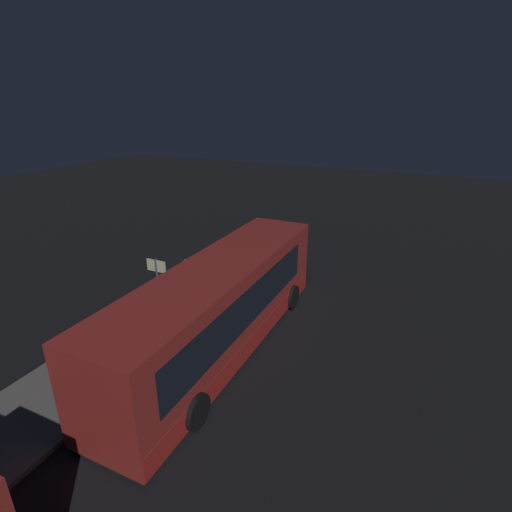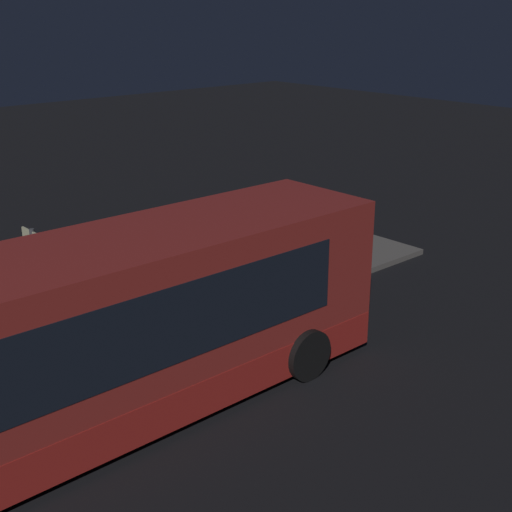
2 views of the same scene
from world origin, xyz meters
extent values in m
plane|color=black|center=(0.00, 0.00, 0.00)|extent=(80.00, 80.00, 0.00)
cube|color=#605B56|center=(0.00, 3.21, 0.08)|extent=(20.00, 3.22, 0.15)
cube|color=maroon|center=(-1.63, 0.02, 1.72)|extent=(11.43, 2.51, 3.07)
cube|color=#B2231E|center=(-1.63, 0.02, 0.53)|extent=(11.37, 2.53, 0.70)
cube|color=black|center=(-1.92, 0.02, 2.09)|extent=(9.37, 2.54, 1.35)
cube|color=black|center=(4.10, 0.02, 2.17)|extent=(0.06, 2.21, 1.97)
sphere|color=#F9E58C|center=(4.12, 0.71, 0.63)|extent=(0.24, 0.24, 0.24)
sphere|color=#F9E58C|center=(4.12, -0.67, 0.63)|extent=(0.24, 0.24, 0.24)
cylinder|color=black|center=(2.26, 1.27, 0.52)|extent=(1.03, 0.30, 1.03)
cylinder|color=black|center=(2.26, -1.24, 0.52)|extent=(1.03, 0.30, 1.03)
cylinder|color=black|center=(-5.17, 1.27, 0.52)|extent=(1.03, 0.30, 1.03)
cylinder|color=black|center=(-5.17, -1.24, 0.52)|extent=(1.03, 0.30, 1.03)
cylinder|color=silver|center=(5.16, 2.99, 0.58)|extent=(0.31, 0.31, 0.85)
cylinder|color=#BF3333|center=(5.16, 2.99, 1.37)|extent=(0.45, 0.45, 0.74)
sphere|color=#9E7051|center=(5.16, 2.99, 1.87)|extent=(0.28, 0.28, 0.28)
cube|color=#598C59|center=(5.05, 3.24, 1.05)|extent=(0.31, 0.23, 0.24)
cylinder|color=#2D2D33|center=(0.91, 3.16, 0.57)|extent=(0.33, 0.33, 0.83)
cylinder|color=#334C8C|center=(0.91, 3.16, 1.35)|extent=(0.48, 0.48, 0.72)
sphere|color=beige|center=(0.91, 3.16, 1.85)|extent=(0.27, 0.27, 0.27)
cube|color=#334C7F|center=(5.24, 2.44, 0.50)|extent=(0.45, 0.19, 0.70)
cylinder|color=black|center=(5.24, 2.44, 0.97)|extent=(0.02, 0.02, 0.24)
cylinder|color=#4C4C51|center=(-1.13, 3.07, 1.46)|extent=(0.10, 0.10, 2.61)
cube|color=beige|center=(-1.13, 3.07, 2.47)|extent=(0.04, 0.86, 0.47)
cylinder|color=#3F3F44|center=(-0.26, 3.59, 0.48)|extent=(0.44, 0.44, 0.65)
camera|label=1|loc=(-12.17, -6.33, 8.39)|focal=28.00mm
camera|label=2|loc=(-6.70, -9.81, 6.95)|focal=50.00mm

